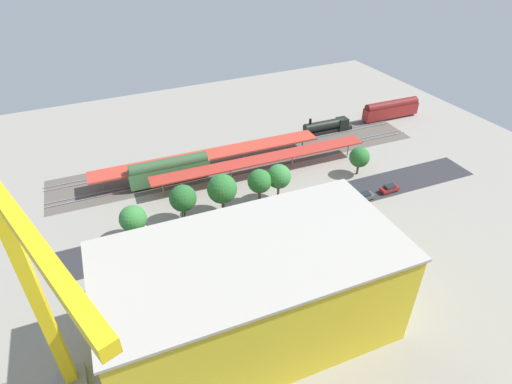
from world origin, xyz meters
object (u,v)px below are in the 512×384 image
Objects in this scene: platform_canopy_far at (210,155)px; parked_car_0 at (389,189)px; construction_building at (252,294)px; street_tree_2 at (279,177)px; street_tree_4 at (183,198)px; parked_car_3 at (298,214)px; street_tree_1 at (222,189)px; passenger_coach at (391,109)px; box_truck_1 at (121,283)px; street_tree_5 at (359,157)px; parked_car_1 at (364,197)px; platform_canopy_near at (263,159)px; traffic_light at (182,207)px; locomotive at (328,126)px; street_tree_0 at (133,219)px; tower_crane at (35,286)px; freight_coach_far at (170,170)px; box_truck_0 at (255,250)px; street_tree_3 at (260,181)px; parked_car_2 at (332,207)px.

parked_car_0 is (-32.97, 26.34, -3.12)m from platform_canopy_far.
platform_canopy_far is 48.50m from construction_building.
street_tree_4 is at bearing -4.13° from street_tree_2.
parked_car_3 is at bearing -130.53° from construction_building.
street_tree_4 is at bearing -6.23° from street_tree_1.
passenger_coach is at bearing -160.12° from street_tree_1.
street_tree_5 reaches higher than box_truck_1.
street_tree_4 is at bearing -14.52° from parked_car_1.
platform_canopy_near is 6.60× the size of street_tree_4.
parked_car_0 is at bearing 166.62° from street_tree_1.
parked_car_1 is 52.67m from box_truck_1.
street_tree_4 is (11.50, 16.79, 1.43)m from platform_canopy_far.
passenger_coach is at bearing -141.87° from street_tree_5.
traffic_light is (71.38, 23.09, 1.14)m from passenger_coach.
passenger_coach is (-22.07, -0.00, 1.22)m from locomotive.
street_tree_2 reaches higher than traffic_light.
tower_crane is at bearing 66.37° from street_tree_0.
freight_coach_far is at bearing -66.60° from street_tree_1.
freight_coach_far is at bearing -20.19° from street_tree_5.
box_truck_1 is at bearing 41.08° from traffic_light.
parked_car_3 is at bearing 48.38° from locomotive.
platform_canopy_near is 62.90m from tower_crane.
street_tree_5 is at bearing 154.79° from platform_canopy_near.
box_truck_1 reaches higher than parked_car_1.
tower_crane is 3.87× the size of street_tree_1.
parked_car_1 is 67.27m from tower_crane.
traffic_light is (1.89, 16.23, 0.84)m from freight_coach_far.
freight_coach_far is at bearing -29.46° from parked_car_0.
parked_car_0 reaches higher than parked_car_1.
traffic_light reaches higher than parked_car_1.
street_tree_0 is 10.30m from street_tree_4.
street_tree_2 reaches higher than platform_canopy_near.
street_tree_4 is (-23.19, -30.89, -15.76)m from tower_crane.
freight_coach_far is at bearing 5.64° from passenger_coach.
parked_car_1 is 0.14× the size of tower_crane.
street_tree_5 is at bearing -155.06° from box_truck_0.
street_tree_3 is at bearing 179.71° from street_tree_0.
street_tree_1 reaches higher than parked_car_1.
platform_canopy_near is 11.07× the size of parked_car_1.
locomotive is 73.03m from box_truck_1.
platform_canopy_far is 42.32m from parked_car_0.
freight_coach_far is 2.09× the size of street_tree_1.
box_truck_0 is 23.49m from box_truck_1.
parked_car_1 is (33.30, 31.45, -2.25)m from passenger_coach.
street_tree_3 is (4.39, -0.19, -0.12)m from street_tree_2.
construction_building is 29.45m from traffic_light.
parked_car_1 is 39.13m from traffic_light.
parked_car_1 is 0.58× the size of street_tree_3.
passenger_coach is 2.05× the size of street_tree_1.
traffic_light is at bearing -15.91° from parked_car_2.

